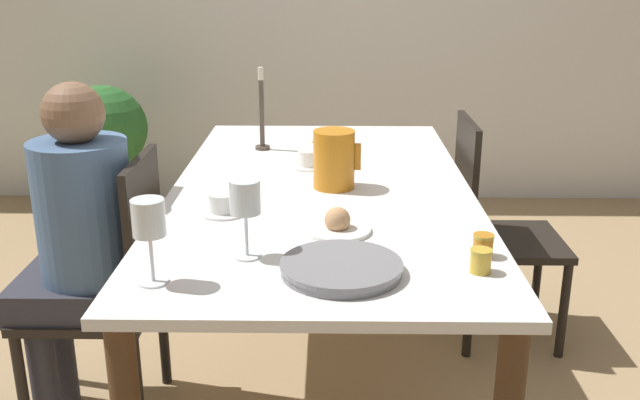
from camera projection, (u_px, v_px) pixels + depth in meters
ground_plane at (321, 384)px, 2.67m from camera, size 20.00×20.00×0.00m
dining_table at (321, 213)px, 2.45m from camera, size 1.01×1.90×0.78m
chair_person_side at (113, 286)px, 2.36m from camera, size 0.42×0.42×0.92m
chair_opposite at (492, 227)px, 2.89m from camera, size 0.42×0.42×0.92m
person_seated at (76, 231)px, 2.27m from camera, size 0.39×0.41×1.17m
red_pitcher at (334, 159)px, 2.39m from camera, size 0.16×0.14×0.20m
wine_glass_water at (245, 200)px, 1.80m from camera, size 0.08×0.08×0.21m
wine_glass_juice at (149, 222)px, 1.66m from camera, size 0.08×0.08×0.21m
teacup_near_person at (223, 205)px, 2.16m from camera, size 0.15×0.15×0.06m
teacup_across at (309, 160)px, 2.65m from camera, size 0.15×0.15×0.06m
serving_tray at (341, 268)px, 1.75m from camera, size 0.30×0.30×0.03m
bread_plate at (337, 225)px, 2.02m from camera, size 0.19×0.19×0.07m
jam_jar_amber at (481, 260)px, 1.75m from camera, size 0.05×0.05×0.06m
jam_jar_red at (483, 244)px, 1.85m from camera, size 0.05×0.05×0.06m
candlestick_tall at (262, 118)px, 2.87m from camera, size 0.06×0.06×0.33m
potted_plant at (105, 136)px, 4.16m from camera, size 0.50×0.50×0.83m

